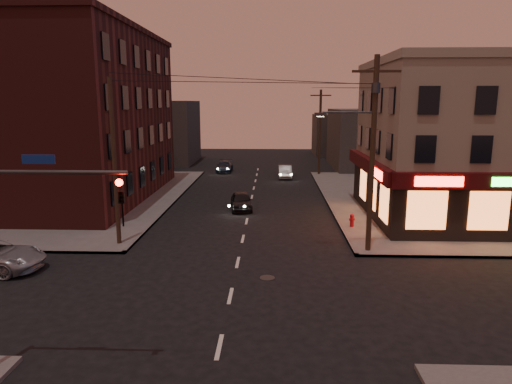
{
  "coord_description": "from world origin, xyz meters",
  "views": [
    {
      "loc": [
        1.69,
        -17.57,
        7.86
      ],
      "look_at": [
        0.84,
        5.99,
        3.2
      ],
      "focal_mm": 32.0,
      "sensor_mm": 36.0,
      "label": 1
    }
  ],
  "objects_px": {
    "sedan_near": "(241,201)",
    "sedan_mid": "(285,172)",
    "sedan_far": "(225,166)",
    "fire_hydrant": "(352,220)"
  },
  "relations": [
    {
      "from": "sedan_near",
      "to": "fire_hydrant",
      "type": "relative_size",
      "value": 4.56
    },
    {
      "from": "sedan_far",
      "to": "fire_hydrant",
      "type": "xyz_separation_m",
      "value": [
        10.49,
        -23.59,
        -0.01
      ]
    },
    {
      "from": "sedan_mid",
      "to": "fire_hydrant",
      "type": "xyz_separation_m",
      "value": [
        3.65,
        -19.62,
        -0.04
      ]
    },
    {
      "from": "sedan_near",
      "to": "sedan_far",
      "type": "distance_m",
      "value": 18.74
    },
    {
      "from": "sedan_near",
      "to": "sedan_mid",
      "type": "height_order",
      "value": "sedan_mid"
    },
    {
      "from": "sedan_far",
      "to": "fire_hydrant",
      "type": "height_order",
      "value": "sedan_far"
    },
    {
      "from": "sedan_mid",
      "to": "fire_hydrant",
      "type": "distance_m",
      "value": 19.96
    },
    {
      "from": "sedan_near",
      "to": "sedan_far",
      "type": "xyz_separation_m",
      "value": [
        -3.17,
        18.47,
        -0.03
      ]
    },
    {
      "from": "sedan_near",
      "to": "sedan_mid",
      "type": "xyz_separation_m",
      "value": [
        3.67,
        14.5,
        0.0
      ]
    },
    {
      "from": "sedan_far",
      "to": "fire_hydrant",
      "type": "distance_m",
      "value": 25.82
    }
  ]
}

